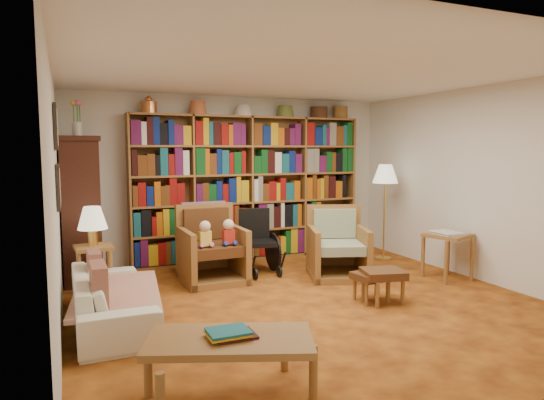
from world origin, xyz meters
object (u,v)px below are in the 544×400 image
floor_lamp (385,178)px  footstool_a (383,276)px  side_table_papers (448,241)px  sofa (112,299)px  side_table_lamp (94,259)px  armchair_sage (334,250)px  wheelchair (258,244)px  coffee_table (230,344)px  armchair_leather (210,249)px  footstool_b (372,278)px

floor_lamp → footstool_a: (-1.31, -1.79, -0.96)m
side_table_papers → footstool_a: 1.48m
sofa → side_table_papers: size_ratio=2.70×
side_table_lamp → footstool_a: side_table_lamp is taller
armchair_sage → footstool_a: (-0.10, -1.24, -0.05)m
wheelchair → side_table_papers: bearing=-30.8°
armchair_sage → wheelchair: bearing=147.7°
armchair_sage → floor_lamp: (1.20, 0.55, 0.91)m
coffee_table → wheelchair: bearing=65.4°
side_table_lamp → wheelchair: (2.13, 0.26, -0.04)m
sofa → floor_lamp: 4.44m
side_table_lamp → footstool_a: size_ratio=1.14×
armchair_leather → armchair_sage: size_ratio=1.00×
armchair_leather → footstool_a: 2.26m
armchair_leather → footstool_a: size_ratio=1.91×
armchair_leather → footstool_b: size_ratio=2.34×
side_table_lamp → armchair_sage: size_ratio=0.59×
side_table_lamp → coffee_table: bearing=-75.8°
footstool_a → coffee_table: coffee_table is taller
footstool_a → coffee_table: bearing=-149.4°
armchair_leather → armchair_sage: armchair_leather is taller
side_table_lamp → wheelchair: 2.15m
sofa → footstool_b: sofa is taller
armchair_sage → footstool_a: size_ratio=1.92×
side_table_lamp → footstool_b: (2.84, -1.44, -0.17)m
wheelchair → coffee_table: size_ratio=0.71×
side_table_papers → armchair_leather: bearing=157.4°
footstool_a → coffee_table: 2.56m
armchair_sage → wheelchair: size_ratio=1.14×
side_table_lamp → floor_lamp: size_ratio=0.40×
coffee_table → armchair_leather: bearing=76.6°
sofa → floor_lamp: size_ratio=1.19×
sofa → armchair_leather: armchair_leather is taller
side_table_lamp → floor_lamp: (4.23, 0.25, 0.83)m
footstool_a → floor_lamp: bearing=53.8°
side_table_lamp → footstool_b: size_ratio=1.39×
side_table_papers → footstool_b: (-1.46, -0.41, -0.23)m
sofa → side_table_lamp: 1.06m
armchair_leather → armchair_sage: bearing=-16.3°
wheelchair → footstool_a: bearing=-66.4°
armchair_leather → footstool_b: armchair_leather is taller
armchair_leather → coffee_table: (-0.72, -3.00, -0.02)m
armchair_leather → floor_lamp: bearing=1.8°
side_table_lamp → armchair_sage: (3.02, -0.30, -0.08)m
footstool_a → armchair_sage: bearing=85.2°
floor_lamp → side_table_papers: bearing=-86.8°
sofa → side_table_papers: (4.20, 0.01, 0.24)m
sofa → footstool_b: (2.74, -0.40, 0.01)m
armchair_leather → coffee_table: size_ratio=0.80×
side_table_papers → armchair_sage: bearing=150.2°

